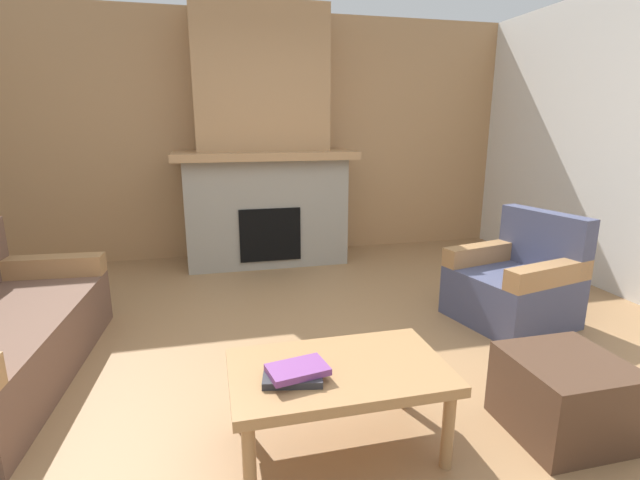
{
  "coord_description": "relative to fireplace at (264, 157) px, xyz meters",
  "views": [
    {
      "loc": [
        -0.6,
        -2.45,
        1.52
      ],
      "look_at": [
        0.17,
        0.73,
        0.69
      ],
      "focal_mm": 25.88,
      "sensor_mm": 36.0,
      "label": 1
    }
  ],
  "objects": [
    {
      "name": "fireplace",
      "position": [
        0.0,
        0.0,
        0.0
      ],
      "size": [
        1.9,
        0.82,
        2.7
      ],
      "color": "gray",
      "rests_on": "ground"
    },
    {
      "name": "book_stack_near_edge",
      "position": [
        -0.28,
        -3.3,
        -0.7
      ],
      "size": [
        0.3,
        0.21,
        0.06
      ],
      "color": "#2D2D33",
      "rests_on": "coffee_table"
    },
    {
      "name": "ottoman",
      "position": [
        1.06,
        -3.39,
        -0.96
      ],
      "size": [
        0.52,
        0.52,
        0.4
      ],
      "primitive_type": "cube",
      "color": "#4C3323",
      "rests_on": "ground"
    },
    {
      "name": "coffee_table",
      "position": [
        -0.06,
        -3.24,
        -0.79
      ],
      "size": [
        1.0,
        0.6,
        0.43
      ],
      "color": "#A87A4C",
      "rests_on": "ground"
    },
    {
      "name": "armchair",
      "position": [
        1.69,
        -2.13,
        -0.87
      ],
      "size": [
        0.91,
        0.91,
        0.85
      ],
      "color": "#474C6B",
      "rests_on": "ground"
    },
    {
      "name": "ground",
      "position": [
        0.0,
        -2.62,
        -1.16
      ],
      "size": [
        9.0,
        9.0,
        0.0
      ],
      "primitive_type": "plane",
      "color": "#9E754C"
    },
    {
      "name": "wall_back_wood_panel",
      "position": [
        0.0,
        0.38,
        0.19
      ],
      "size": [
        6.0,
        0.12,
        2.7
      ],
      "primitive_type": "cube",
      "color": "tan",
      "rests_on": "ground"
    }
  ]
}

